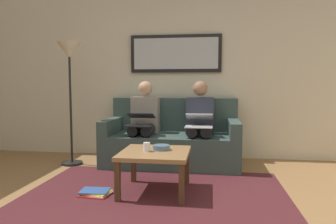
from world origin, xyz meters
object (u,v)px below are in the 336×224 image
object	(u,v)px
framed_mirror	(176,54)
standing_lamp	(69,64)
magazine_stack	(95,192)
cup	(147,147)
person_right	(144,120)
bowl	(161,147)
laptop_black	(140,120)
laptop_silver	(199,121)
couch	(172,141)
coffee_table	(155,157)
person_left	(200,121)

from	to	relation	value
framed_mirror	standing_lamp	xyz separation A→B (m)	(1.35, 0.66, -0.18)
magazine_stack	standing_lamp	size ratio (longest dim) A/B	0.19
cup	person_right	distance (m)	1.21
magazine_stack	bowl	bearing A→B (deg)	-159.48
bowl	standing_lamp	distance (m)	1.88
framed_mirror	laptop_black	bearing A→B (deg)	61.06
cup	magazine_stack	world-z (taller)	cup
cup	bowl	world-z (taller)	cup
cup	laptop_silver	size ratio (longest dim) A/B	0.23
couch	framed_mirror	world-z (taller)	framed_mirror
coffee_table	magazine_stack	world-z (taller)	coffee_table
framed_mirror	laptop_silver	xyz separation A→B (m)	(-0.38, 0.69, -0.92)
person_left	couch	bearing A→B (deg)	-10.09
framed_mirror	person_left	size ratio (longest dim) A/B	1.18
person_left	person_right	bearing A→B (deg)	0.00
person_right	standing_lamp	distance (m)	1.25
person_left	standing_lamp	xyz separation A→B (m)	(1.74, 0.20, 0.76)
laptop_silver	framed_mirror	bearing A→B (deg)	-60.93
bowl	person_right	xyz separation A→B (m)	(0.42, -1.07, 0.16)
framed_mirror	laptop_silver	bearing A→B (deg)	119.07
coffee_table	bowl	distance (m)	0.12
coffee_table	bowl	world-z (taller)	bowl
couch	laptop_silver	size ratio (longest dim) A/B	4.69
bowl	laptop_black	bearing A→B (deg)	-63.67
cup	laptop_silver	world-z (taller)	laptop_silver
bowl	magazine_stack	xyz separation A→B (m)	(0.62, 0.23, -0.42)
laptop_silver	magazine_stack	world-z (taller)	laptop_silver
cup	laptop_silver	bearing A→B (deg)	-117.17
couch	person_left	size ratio (longest dim) A/B	1.59
couch	coffee_table	world-z (taller)	couch
couch	standing_lamp	distance (m)	1.74
cup	magazine_stack	distance (m)	0.68
couch	person_left	xyz separation A→B (m)	(-0.38, 0.07, 0.30)
framed_mirror	person_right	world-z (taller)	framed_mirror
laptop_silver	magazine_stack	distance (m)	1.57
framed_mirror	cup	size ratio (longest dim) A/B	14.99
person_left	laptop_black	bearing A→B (deg)	17.05
bowl	person_right	bearing A→B (deg)	-68.85
couch	cup	distance (m)	1.25
person_left	magazine_stack	distance (m)	1.73
coffee_table	laptop_silver	xyz separation A→B (m)	(-0.40, -0.92, 0.26)
bowl	magazine_stack	size ratio (longest dim) A/B	0.54
framed_mirror	cup	xyz separation A→B (m)	(0.10, 1.63, -1.08)
bowl	coffee_table	bearing A→B (deg)	54.30
coffee_table	laptop_black	size ratio (longest dim) A/B	1.80
couch	bowl	xyz separation A→B (m)	(-0.03, 1.14, 0.13)
coffee_table	standing_lamp	distance (m)	1.92
cup	laptop_black	distance (m)	0.99
cup	framed_mirror	bearing A→B (deg)	-93.50
coffee_table	laptop_silver	distance (m)	1.04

